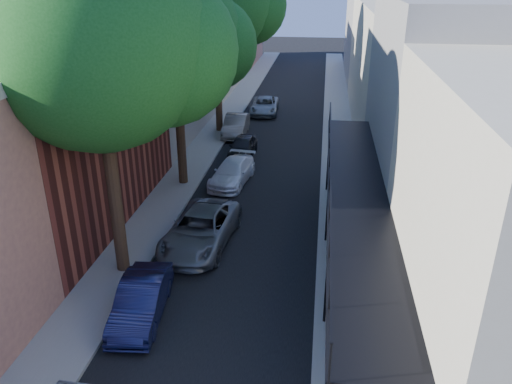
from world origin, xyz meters
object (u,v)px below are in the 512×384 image
(parked_car_b, at_px, (141,300))
(parked_car_f, at_px, (236,125))
(oak_mid, at_px, (184,38))
(parked_car_c, at_px, (201,229))
(parked_car_e, at_px, (243,147))
(parked_car_d, at_px, (232,172))
(parked_car_g, at_px, (265,106))
(oak_near, at_px, (113,41))

(parked_car_b, xyz_separation_m, parked_car_f, (-0.35, 18.84, 0.05))
(oak_mid, distance_m, parked_car_f, 10.45)
(parked_car_f, bearing_deg, parked_car_c, -87.04)
(parked_car_e, xyz_separation_m, parked_car_f, (-1.08, 3.98, 0.07))
(parked_car_e, bearing_deg, parked_car_f, 106.97)
(oak_mid, height_order, parked_car_c, oak_mid)
(parked_car_c, relative_size, parked_car_f, 1.23)
(parked_car_d, distance_m, parked_car_e, 3.98)
(oak_mid, height_order, parked_car_g, oak_mid)
(parked_car_c, xyz_separation_m, parked_car_f, (-1.10, 14.26, -0.03))
(parked_car_c, xyz_separation_m, parked_car_d, (0.10, 6.30, -0.10))
(oak_mid, xyz_separation_m, parked_car_f, (0.82, 8.22, -6.40))
(oak_near, distance_m, parked_car_b, 7.82)
(parked_car_d, distance_m, parked_car_g, 13.58)
(oak_mid, xyz_separation_m, parked_car_g, (2.02, 13.84, -6.46))
(parked_car_c, xyz_separation_m, parked_car_e, (-0.02, 10.28, -0.10))
(parked_car_e, height_order, parked_car_g, parked_car_g)
(parked_car_d, bearing_deg, parked_car_f, 106.06)
(parked_car_d, distance_m, parked_car_f, 8.05)
(oak_mid, bearing_deg, oak_near, -89.63)
(parked_car_d, bearing_deg, parked_car_b, -86.99)
(oak_mid, relative_size, parked_car_c, 2.09)
(oak_near, distance_m, parked_car_c, 7.68)
(parked_car_f, bearing_deg, parked_car_g, 76.50)
(parked_car_g, bearing_deg, parked_car_f, -104.16)
(oak_mid, distance_m, parked_car_d, 6.79)
(parked_car_b, height_order, parked_car_f, parked_car_f)
(parked_car_b, relative_size, parked_car_f, 0.93)
(parked_car_b, xyz_separation_m, parked_car_d, (0.85, 10.88, -0.03))
(parked_car_e, height_order, parked_car_f, parked_car_f)
(oak_mid, relative_size, parked_car_g, 2.39)
(oak_near, xyz_separation_m, parked_car_g, (1.97, 21.81, -7.29))
(parked_car_e, bearing_deg, parked_car_d, -86.57)
(parked_car_b, bearing_deg, parked_car_f, 85.45)
(parked_car_b, relative_size, parked_car_d, 0.93)
(parked_car_f, distance_m, parked_car_g, 5.75)
(parked_car_c, bearing_deg, parked_car_f, 99.00)
(oak_mid, height_order, parked_car_d, oak_mid)
(parked_car_d, bearing_deg, parked_car_c, -83.40)
(oak_mid, xyz_separation_m, parked_car_d, (2.02, 0.26, -6.48))
(oak_mid, bearing_deg, parked_car_d, 7.38)
(parked_car_g, bearing_deg, oak_mid, -100.42)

